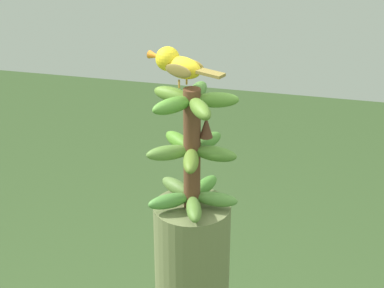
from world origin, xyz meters
The scene contains 2 objects.
banana_bunch centered at (0.00, 0.00, 1.38)m, with size 0.25×0.26×0.35m.
perched_bird centered at (-0.05, 0.02, 1.61)m, with size 0.23×0.12×0.10m.
Camera 1 is at (0.37, -1.56, 2.17)m, focal length 62.17 mm.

